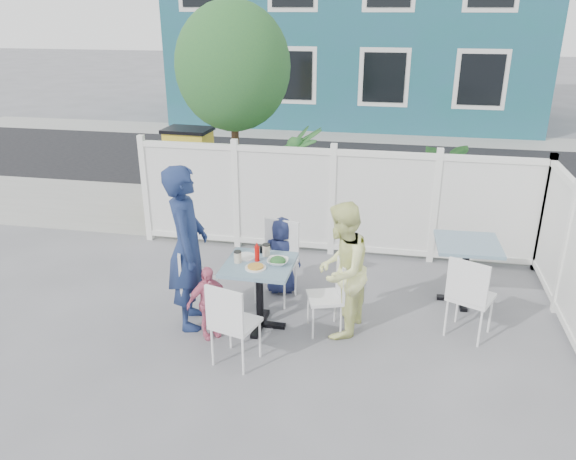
% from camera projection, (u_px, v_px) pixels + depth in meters
% --- Properties ---
extents(ground, '(80.00, 80.00, 0.00)m').
position_uv_depth(ground, '(296.00, 339.00, 6.30)').
color(ground, slate).
extents(near_sidewalk, '(24.00, 2.60, 0.01)m').
position_uv_depth(near_sidewalk, '(335.00, 220.00, 9.76)').
color(near_sidewalk, gray).
rests_on(near_sidewalk, ground).
extents(street, '(24.00, 5.00, 0.01)m').
position_uv_depth(street, '(353.00, 165.00, 13.13)').
color(street, black).
rests_on(street, ground).
extents(far_sidewalk, '(24.00, 1.60, 0.01)m').
position_uv_depth(far_sidewalk, '(362.00, 136.00, 15.95)').
color(far_sidewalk, gray).
rests_on(far_sidewalk, ground).
extents(building, '(11.00, 6.00, 6.00)m').
position_uv_depth(building, '(358.00, 21.00, 18.02)').
color(building, '#1C5D61').
rests_on(building, ground).
extents(fence_back, '(5.86, 0.08, 1.60)m').
position_uv_depth(fence_back, '(332.00, 204.00, 8.18)').
color(fence_back, white).
rests_on(fence_back, ground).
extents(tree, '(1.80, 1.62, 3.59)m').
position_uv_depth(tree, '(233.00, 67.00, 8.62)').
color(tree, '#382316').
rests_on(tree, ground).
extents(utility_cabinet, '(0.79, 0.58, 1.41)m').
position_uv_depth(utility_cabinet, '(190.00, 170.00, 10.15)').
color(utility_cabinet, gold).
rests_on(utility_cabinet, ground).
extents(potted_shrub_a, '(1.28, 1.28, 1.74)m').
position_uv_depth(potted_shrub_a, '(298.00, 182.00, 8.89)').
color(potted_shrub_a, '#20532B').
rests_on(potted_shrub_a, ground).
extents(potted_shrub_b, '(1.42, 1.26, 1.47)m').
position_uv_depth(potted_shrub_b, '(461.00, 202.00, 8.41)').
color(potted_shrub_b, '#20532B').
rests_on(potted_shrub_b, ground).
extents(main_table, '(0.77, 0.77, 0.80)m').
position_uv_depth(main_table, '(259.00, 278.00, 6.33)').
color(main_table, slate).
rests_on(main_table, ground).
extents(spare_table, '(0.78, 0.78, 0.80)m').
position_uv_depth(spare_table, '(466.00, 256.00, 6.88)').
color(spare_table, slate).
rests_on(spare_table, ground).
extents(chair_left, '(0.53, 0.54, 0.95)m').
position_uv_depth(chair_left, '(192.00, 279.00, 6.44)').
color(chair_left, white).
rests_on(chair_left, ground).
extents(chair_right, '(0.48, 0.49, 0.86)m').
position_uv_depth(chair_right, '(331.00, 291.00, 6.29)').
color(chair_right, white).
rests_on(chair_right, ground).
extents(chair_back, '(0.53, 0.52, 1.00)m').
position_uv_depth(chair_back, '(278.00, 255.00, 7.00)').
color(chair_back, white).
rests_on(chair_back, ground).
extents(chair_near, '(0.52, 0.51, 0.94)m').
position_uv_depth(chair_near, '(231.00, 319.00, 5.64)').
color(chair_near, white).
rests_on(chair_near, ground).
extents(chair_spare, '(0.58, 0.58, 0.98)m').
position_uv_depth(chair_spare, '(469.00, 292.00, 6.12)').
color(chair_spare, white).
rests_on(chair_spare, ground).
extents(man, '(0.63, 0.79, 1.91)m').
position_uv_depth(man, '(187.00, 248.00, 6.28)').
color(man, navy).
rests_on(man, ground).
extents(woman, '(0.73, 0.86, 1.55)m').
position_uv_depth(woman, '(341.00, 270.00, 6.15)').
color(woman, '#E7F44B').
rests_on(woman, ground).
extents(boy, '(0.55, 0.41, 1.02)m').
position_uv_depth(boy, '(282.00, 256.00, 7.16)').
color(boy, '#1A224A').
rests_on(boy, ground).
extents(toddler, '(0.51, 0.50, 0.86)m').
position_uv_depth(toddler, '(208.00, 302.00, 6.20)').
color(toddler, '#DB6A8A').
rests_on(toddler, ground).
extents(plate_main, '(0.23, 0.23, 0.01)m').
position_uv_depth(plate_main, '(256.00, 268.00, 6.13)').
color(plate_main, white).
rests_on(plate_main, main_table).
extents(plate_side, '(0.24, 0.24, 0.02)m').
position_uv_depth(plate_side, '(245.00, 257.00, 6.40)').
color(plate_side, white).
rests_on(plate_side, main_table).
extents(salad_bowl, '(0.23, 0.23, 0.06)m').
position_uv_depth(salad_bowl, '(278.00, 262.00, 6.23)').
color(salad_bowl, white).
rests_on(salad_bowl, main_table).
extents(coffee_cup_a, '(0.08, 0.08, 0.12)m').
position_uv_depth(coffee_cup_a, '(238.00, 257.00, 6.26)').
color(coffee_cup_a, beige).
rests_on(coffee_cup_a, main_table).
extents(coffee_cup_b, '(0.09, 0.09, 0.13)m').
position_uv_depth(coffee_cup_b, '(266.00, 250.00, 6.42)').
color(coffee_cup_b, beige).
rests_on(coffee_cup_b, main_table).
extents(ketchup_bottle, '(0.06, 0.06, 0.18)m').
position_uv_depth(ketchup_bottle, '(257.00, 254.00, 6.28)').
color(ketchup_bottle, '#C10C09').
rests_on(ketchup_bottle, main_table).
extents(salt_shaker, '(0.03, 0.03, 0.07)m').
position_uv_depth(salt_shaker, '(255.00, 251.00, 6.48)').
color(salt_shaker, white).
rests_on(salt_shaker, main_table).
extents(pepper_shaker, '(0.03, 0.03, 0.08)m').
position_uv_depth(pepper_shaker, '(261.00, 250.00, 6.50)').
color(pepper_shaker, black).
rests_on(pepper_shaker, main_table).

